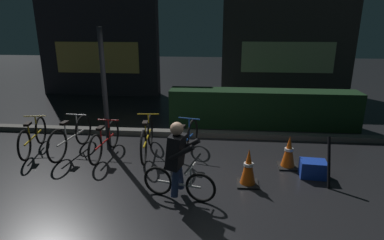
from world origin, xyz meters
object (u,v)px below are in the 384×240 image
parked_bike_right_mid (185,141)px  closed_umbrella (329,162)px  street_post (105,91)px  cyclist (178,160)px  parked_bike_center_left (105,141)px  blue_crate (313,169)px  parked_bike_leftmost (33,137)px  parked_bike_left_mid (71,137)px  traffic_cone_far (289,152)px  parked_bike_center_right (147,137)px  traffic_cone_near (248,168)px

parked_bike_right_mid → closed_umbrella: closed_umbrella is taller
parked_bike_right_mid → closed_umbrella: size_ratio=1.90×
street_post → closed_umbrella: bearing=-15.3°
street_post → cyclist: 2.60m
parked_bike_center_left → cyclist: 2.29m
parked_bike_right_mid → blue_crate: parked_bike_right_mid is taller
parked_bike_right_mid → parked_bike_center_left: bearing=105.1°
street_post → parked_bike_leftmost: 1.83m
parked_bike_left_mid → parked_bike_right_mid: (2.39, -0.02, -0.00)m
traffic_cone_far → parked_bike_center_right: bearing=172.0°
parked_bike_right_mid → traffic_cone_far: parked_bike_right_mid is taller
parked_bike_right_mid → parked_bike_left_mid: bearing=102.6°
street_post → traffic_cone_near: bearing=-24.4°
traffic_cone_far → closed_umbrella: size_ratio=0.75×
parked_bike_center_left → closed_umbrella: closed_umbrella is taller
street_post → parked_bike_right_mid: size_ratio=1.59×
blue_crate → closed_umbrella: bearing=-55.9°
parked_bike_left_mid → closed_umbrella: size_ratio=1.95×
traffic_cone_near → blue_crate: traffic_cone_near is taller
parked_bike_center_left → traffic_cone_near: (2.83, -0.98, -0.01)m
parked_bike_left_mid → street_post: bearing=-65.2°
closed_umbrella → parked_bike_leftmost: bearing=83.3°
parked_bike_center_left → parked_bike_center_right: 0.86m
parked_bike_center_right → blue_crate: (3.15, -0.74, -0.21)m
street_post → parked_bike_center_right: (0.88, -0.16, -0.92)m
parked_bike_leftmost → cyclist: size_ratio=1.23×
parked_bike_center_right → traffic_cone_near: 2.29m
closed_umbrella → parked_bike_right_mid: bearing=73.0°
parked_bike_center_left → traffic_cone_near: size_ratio=2.33×
parked_bike_right_mid → cyclist: 1.57m
parked_bike_center_left → parked_bike_leftmost: bearing=90.3°
parked_bike_leftmost → parked_bike_center_left: (1.58, -0.07, -0.01)m
blue_crate → street_post: bearing=167.4°
parked_bike_left_mid → closed_umbrella: closed_umbrella is taller
parked_bike_center_left → cyclist: bearing=-128.2°
cyclist → parked_bike_center_left: bearing=152.0°
parked_bike_left_mid → parked_bike_center_right: (1.59, 0.09, 0.01)m
parked_bike_center_right → traffic_cone_near: bearing=-125.4°
street_post → blue_crate: street_post is taller
parked_bike_center_right → parked_bike_right_mid: size_ratio=1.06×
street_post → cyclist: bearing=-46.0°
parked_bike_center_left → traffic_cone_near: 2.99m
closed_umbrella → traffic_cone_near: bearing=98.6°
street_post → parked_bike_center_left: 1.01m
parked_bike_left_mid → blue_crate: size_ratio=3.77×
cyclist → traffic_cone_near: bearing=37.5°
parked_bike_leftmost → parked_bike_left_mid: (0.83, 0.01, 0.02)m
parked_bike_right_mid → parked_bike_leftmost: bearing=102.9°
parked_bike_left_mid → closed_umbrella: bearing=-94.8°
parked_bike_center_right → parked_bike_left_mid: bearing=87.8°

